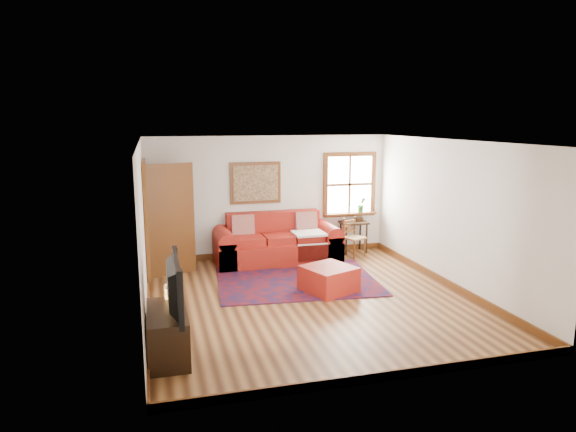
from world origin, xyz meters
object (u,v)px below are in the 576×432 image
object	(u,v)px
red_ottoman	(329,279)
ladder_back_chair	(353,236)
media_cabinet	(168,334)
side_table	(354,227)
red_leather_sofa	(277,246)

from	to	relation	value
red_ottoman	ladder_back_chair	distance (m)	2.35
red_ottoman	media_cabinet	world-z (taller)	media_cabinet
red_ottoman	ladder_back_chair	size ratio (longest dim) A/B	0.92
side_table	media_cabinet	world-z (taller)	side_table
side_table	media_cabinet	bearing A→B (deg)	-135.14
red_leather_sofa	ladder_back_chair	distance (m)	1.62
red_ottoman	side_table	distance (m)	2.69
red_ottoman	side_table	bearing A→B (deg)	37.25
media_cabinet	red_ottoman	bearing A→B (deg)	32.95
ladder_back_chair	media_cabinet	world-z (taller)	ladder_back_chair
side_table	ladder_back_chair	world-z (taller)	ladder_back_chair
red_leather_sofa	red_ottoman	size ratio (longest dim) A/B	3.30
ladder_back_chair	red_ottoman	bearing A→B (deg)	-121.74
red_ottoman	side_table	world-z (taller)	side_table
media_cabinet	side_table	bearing A→B (deg)	44.86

